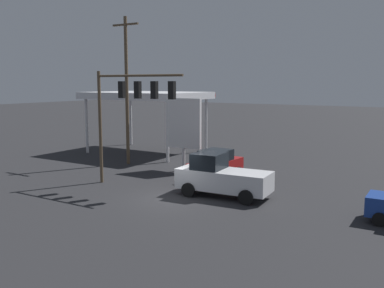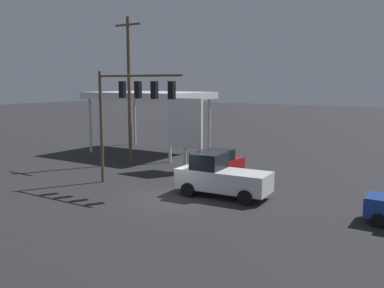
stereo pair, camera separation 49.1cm
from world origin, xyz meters
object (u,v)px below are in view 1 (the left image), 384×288
object	(u,v)px
traffic_signal_assembly	(131,100)
utility_pole	(127,88)
price_sign	(183,124)
sedan_waiting	(216,165)
pickup_parked	(221,177)

from	to	relation	value
traffic_signal_assembly	utility_pole	distance (m)	7.70
utility_pole	price_sign	bearing A→B (deg)	-179.33
utility_pole	sedan_waiting	size ratio (longest dim) A/B	2.49
price_sign	pickup_parked	world-z (taller)	price_sign
traffic_signal_assembly	utility_pole	world-z (taller)	utility_pole
pickup_parked	traffic_signal_assembly	bearing A→B (deg)	6.51
utility_pole	sedan_waiting	distance (m)	9.74
utility_pole	sedan_waiting	world-z (taller)	utility_pole
price_sign	sedan_waiting	bearing A→B (deg)	161.11
traffic_signal_assembly	price_sign	size ratio (longest dim) A/B	1.34
traffic_signal_assembly	pickup_parked	distance (m)	7.00
traffic_signal_assembly	price_sign	distance (m)	6.08
traffic_signal_assembly	price_sign	world-z (taller)	traffic_signal_assembly
utility_pole	price_sign	world-z (taller)	utility_pole
traffic_signal_assembly	pickup_parked	size ratio (longest dim) A/B	1.31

